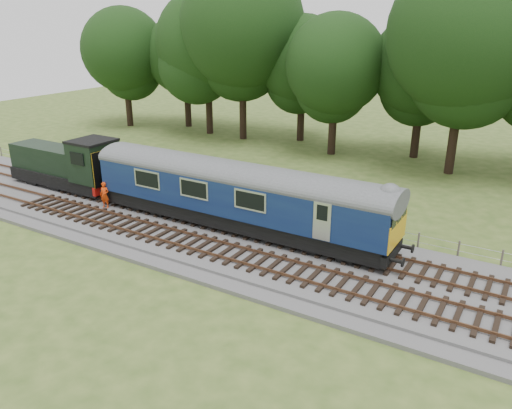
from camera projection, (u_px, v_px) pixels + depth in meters
The scene contains 9 objects.
ground at pixel (277, 256), 25.61m from camera, with size 120.00×120.00×0.00m, color #3C5820.
ballast at pixel (277, 253), 25.55m from camera, with size 70.00×7.00×0.35m, color #4C4C4F.
track_north at pixel (289, 239), 26.59m from camera, with size 67.20×2.40×0.21m.
track_south at pixel (261, 261), 24.18m from camera, with size 67.20×2.40×0.21m.
fence at pixel (314, 227), 29.22m from camera, with size 64.00×0.12×1.00m, color #6B6054, non-canonical shape.
tree_line at pixel (399, 159), 43.26m from camera, with size 70.00×8.00×18.00m, color black, non-canonical shape.
dmu_railcar at pixel (236, 190), 27.46m from camera, with size 18.05×2.86×3.88m.
shunter_loco at pixel (68, 165), 34.42m from camera, with size 8.92×2.60×3.38m.
worker at pixel (105, 195), 31.00m from camera, with size 0.60×0.39×1.65m, color #F1400C.
Camera 1 is at (11.00, -20.30, 11.46)m, focal length 35.00 mm.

